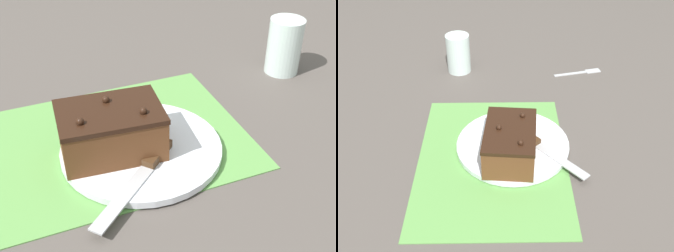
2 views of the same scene
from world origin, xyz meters
TOP-DOWN VIEW (x-y plane):
  - ground_plane at (0.00, 0.00)m, footprint 3.00×3.00m
  - placemat_woven at (0.00, 0.00)m, footprint 0.46×0.34m
  - cake_plate at (-0.04, 0.05)m, footprint 0.27×0.27m
  - chocolate_cake at (0.01, 0.04)m, footprint 0.17×0.13m
  - serving_knife at (-0.03, 0.11)m, footprint 0.17×0.16m
  - drinking_glass at (-0.42, -0.11)m, footprint 0.07×0.07m
  - dessert_fork at (-0.39, 0.27)m, footprint 0.05×0.15m

SIDE VIEW (x-z plane):
  - ground_plane at x=0.00m, z-range 0.00..0.00m
  - placemat_woven at x=0.00m, z-range 0.00..0.00m
  - dessert_fork at x=-0.39m, z-range 0.00..0.01m
  - cake_plate at x=-0.04m, z-range 0.00..0.02m
  - serving_knife at x=-0.03m, z-range 0.01..0.03m
  - chocolate_cake at x=0.01m, z-range 0.01..0.10m
  - drinking_glass at x=-0.42m, z-range 0.00..0.12m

